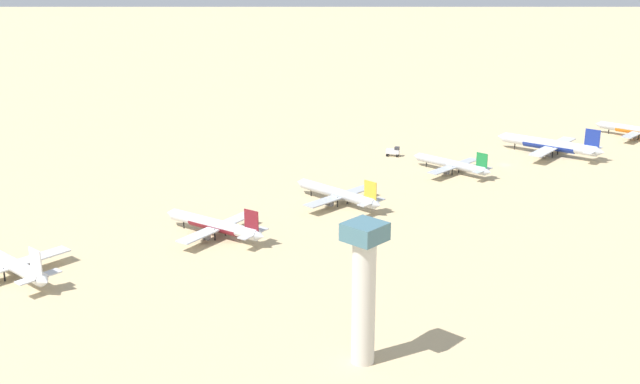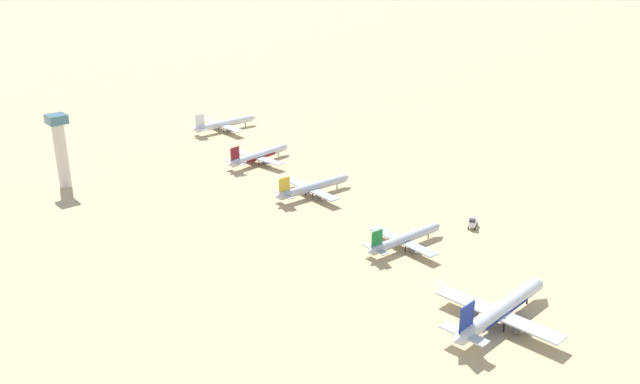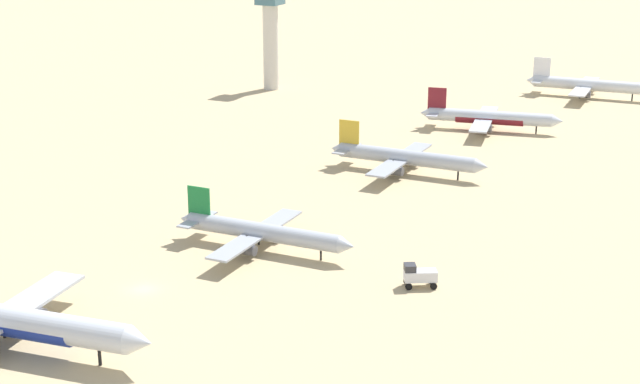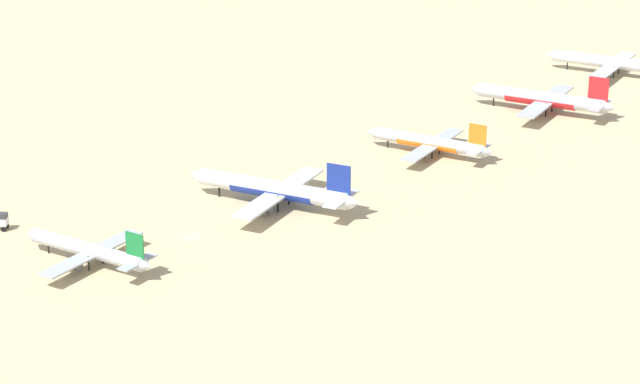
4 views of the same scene
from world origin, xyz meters
name	(u,v)px [view 4 (image 4 of 4)]	position (x,y,z in m)	size (l,w,h in m)	color
ground_plane	(191,237)	(0.00, 0.00, 0.00)	(2178.26, 2178.26, 0.00)	tan
parked_jet_0	(611,63)	(-34.13, -175.98, 4.07)	(41.87, 33.97, 12.08)	silver
parked_jet_1	(542,99)	(-30.87, -126.50, 4.21)	(43.90, 35.64, 12.66)	#B2B7C1
parked_jet_2	(429,142)	(-19.98, -76.44, 3.47)	(36.11, 29.27, 10.43)	#B2B7C1
parked_jet_3	(274,189)	(-5.75, -24.82, 4.29)	(44.70, 36.38, 12.89)	silver
parked_jet_4	(89,250)	(8.94, 23.03, 3.35)	(34.40, 27.88, 9.94)	#B2B7C1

